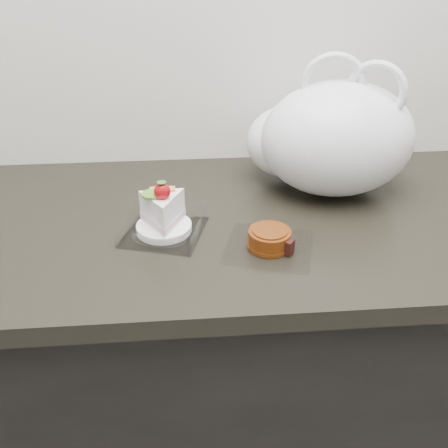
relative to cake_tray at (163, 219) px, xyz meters
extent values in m
cube|color=black|center=(0.21, 0.06, -0.50)|extent=(2.00, 0.60, 0.86)
cube|color=black|center=(0.21, 0.06, -0.05)|extent=(2.04, 0.64, 0.04)
cube|color=white|center=(0.00, 0.00, -0.03)|extent=(0.19, 0.19, 0.00)
cylinder|color=white|center=(0.00, 0.00, -0.02)|extent=(0.11, 0.11, 0.02)
ellipsoid|color=red|center=(0.00, -0.01, 0.07)|extent=(0.03, 0.03, 0.03)
cone|color=#2D7223|center=(0.00, -0.01, 0.08)|extent=(0.02, 0.02, 0.01)
cylinder|color=#548E29|center=(-0.02, 0.00, 0.06)|extent=(0.04, 0.04, 0.01)
cube|color=orange|center=(0.00, 0.02, 0.06)|extent=(0.05, 0.02, 0.01)
cube|color=white|center=(0.20, -0.07, -0.03)|extent=(0.20, 0.20, 0.00)
cylinder|color=#672B0C|center=(0.20, -0.07, -0.01)|extent=(0.09, 0.09, 0.03)
cylinder|color=#672B0C|center=(0.20, -0.07, -0.03)|extent=(0.10, 0.10, 0.01)
cylinder|color=#672B0C|center=(0.20, -0.07, 0.01)|extent=(0.08, 0.08, 0.00)
cube|color=black|center=(0.23, -0.10, -0.02)|extent=(0.03, 0.03, 0.03)
ellipsoid|color=white|center=(0.39, 0.16, 0.10)|extent=(0.41, 0.37, 0.25)
ellipsoid|color=white|center=(0.29, 0.22, 0.07)|extent=(0.25, 0.24, 0.17)
torus|color=white|center=(0.36, 0.16, 0.21)|extent=(0.14, 0.05, 0.14)
torus|color=white|center=(0.45, 0.13, 0.21)|extent=(0.12, 0.09, 0.13)
camera|label=1|loc=(0.05, -0.86, 0.50)|focal=40.00mm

